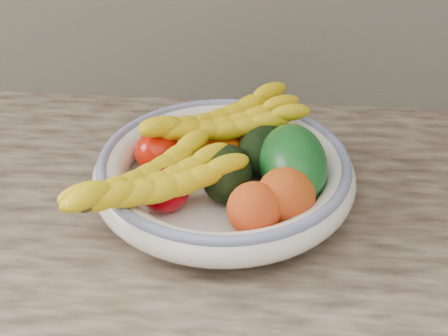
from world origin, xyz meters
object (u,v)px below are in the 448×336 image
banana_bunch_back (222,127)px  banana_bunch_front (152,186)px  green_mango (293,164)px  fruit_bowl (224,174)px

banana_bunch_back → banana_bunch_front: 0.18m
banana_bunch_front → banana_bunch_back: bearing=17.8°
green_mango → banana_bunch_front: green_mango is taller
fruit_bowl → green_mango: 0.10m
banana_bunch_back → banana_bunch_front: size_ratio=0.96×
green_mango → banana_bunch_front: 0.21m
fruit_bowl → banana_bunch_front: 0.13m
fruit_bowl → banana_bunch_front: size_ratio=1.36×
banana_bunch_back → fruit_bowl: bearing=-109.4°
fruit_bowl → banana_bunch_front: (-0.09, -0.09, 0.03)m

